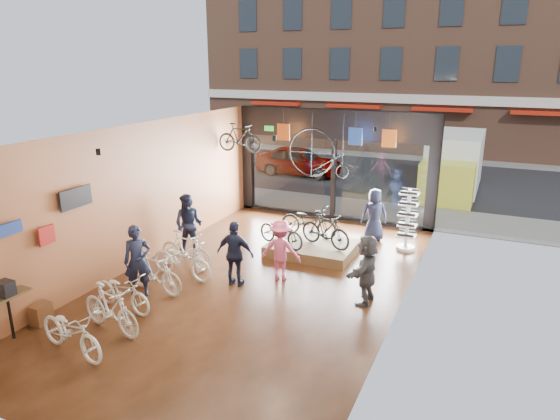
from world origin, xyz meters
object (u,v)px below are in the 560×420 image
Objects in this scene: customer_3 at (281,250)px; customer_4 at (374,215)px; floor_bike_2 at (123,291)px; hung_bike at (240,138)px; display_platform at (312,248)px; customer_2 at (235,254)px; penny_farthing at (321,155)px; customer_1 at (189,225)px; sunglasses_rack at (407,220)px; display_bike_left at (281,231)px; display_bike_right at (309,221)px; floor_bike_5 at (186,250)px; customer_0 at (138,261)px; floor_bike_4 at (182,260)px; box_truck at (452,166)px; floor_bike_3 at (155,273)px; floor_bike_1 at (111,309)px; display_bike_mid at (325,230)px; floor_bike_0 at (71,331)px; customer_5 at (367,269)px; street_car at (298,160)px.

customer_4 is (1.44, 3.83, 0.03)m from customer_3.
hung_bike is (-0.58, 6.60, 2.49)m from floor_bike_2.
customer_2 is (-0.98, -2.77, 0.68)m from display_platform.
customer_1 is at bearing -127.42° from penny_farthing.
sunglasses_rack is at bearing -92.00° from hung_bike.
display_bike_left is 1.16m from display_bike_right.
display_bike_left is at bearing -99.39° from customer_2.
customer_2 reaches higher than floor_bike_5.
hung_bike reaches higher than customer_2.
display_bike_right is at bearing -1.31° from display_bike_left.
sunglasses_rack is at bearing 5.70° from customer_0.
customer_4 is (3.79, 4.74, 0.33)m from floor_bike_4.
box_truck is 3.79× the size of display_bike_left.
customer_1 reaches higher than floor_bike_3.
floor_bike_1 is at bearing -102.37° from penny_farthing.
display_bike_right is (2.32, 5.48, 0.33)m from floor_bike_2.
customer_4 reaches higher than display_bike_left.
display_platform is 1.52× the size of hung_bike.
floor_bike_3 is (-5.46, -12.39, -0.71)m from box_truck.
floor_bike_2 is 5.74m from display_bike_mid.
customer_0 is (-2.04, -3.66, 0.14)m from display_bike_left.
box_truck reaches higher than floor_bike_4.
customer_2 reaches higher than display_bike_mid.
customer_0 is at bearing 170.54° from display_bike_left.
hung_bike is (-3.12, 3.70, 2.14)m from customer_3.
display_bike_right is at bearing -94.06° from customer_3.
floor_bike_1 reaches higher than floor_bike_2.
floor_bike_2 is 7.57m from penny_farthing.
customer_4 is (4.54, 3.29, -0.06)m from customer_1.
penny_farthing is (2.14, 6.97, 2.06)m from floor_bike_2.
floor_bike_5 is at bearing -132.74° from sunglasses_rack.
floor_bike_0 is at bearing 67.54° from customer_2.
customer_4 reaches higher than floor_bike_4.
floor_bike_3 is 1.02× the size of display_bike_mid.
floor_bike_5 is 3.88m from display_bike_mid.
customer_4 is 5.03m from hung_bike.
floor_bike_2 is at bearing -58.64° from customer_5.
display_bike_left is (1.58, 6.17, 0.26)m from floor_bike_0.
customer_2 is 5.38m from sunglasses_rack.
display_bike_mid is 0.92× the size of display_bike_right.
floor_bike_1 is at bearing -48.92° from customer_5.
display_bike_mid reaches higher than floor_bike_0.
customer_1 is at bearing 34.74° from floor_bike_5.
display_bike_left is at bearing -160.58° from street_car.
display_bike_left is at bearing -30.32° from floor_bike_4.
floor_bike_2 is at bearing -174.13° from hung_bike.
floor_bike_0 is 1.14× the size of hung_bike.
floor_bike_0 is 4.17m from customer_2.
customer_5 is (4.51, 4.34, 0.34)m from floor_bike_0.
customer_5 is at bearing -77.92° from floor_bike_4.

